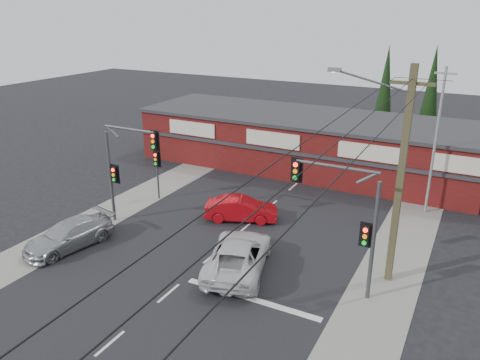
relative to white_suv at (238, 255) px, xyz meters
The scene contains 18 objects.
ground 2.03m from the white_suv, 166.12° to the right, with size 120.00×120.00×0.00m, color black.
road_strip 4.96m from the white_suv, 111.70° to the left, with size 14.00×70.00×0.01m, color black.
verge_left 11.30m from the white_suv, 156.18° to the left, with size 3.00×70.00×0.02m, color gray.
verge_right 8.13m from the white_suv, 34.24° to the left, with size 3.00×70.00×0.02m, color gray.
stop_line 2.69m from the white_suv, 49.08° to the right, with size 6.50×0.35×0.01m, color silver.
white_suv is the anchor object (origin of this frame).
silver_suv 9.34m from the white_suv, 166.46° to the right, with size 2.01×4.93×1.43m, color #ABAEB1.
red_sedan 5.74m from the white_suv, 116.18° to the left, with size 1.51×4.32×1.42m, color #B70B13.
lane_dashes 6.47m from the white_suv, 106.38° to the left, with size 0.12×50.82×0.01m.
shop_building 16.83m from the white_suv, 99.63° to the left, with size 27.30×8.40×4.22m.
conifer_near 24.07m from the white_suv, 85.90° to the left, with size 1.80×1.80×9.25m.
conifer_far 26.49m from the white_suv, 78.52° to the left, with size 1.80×1.80×9.25m.
traffic_mast_left 8.95m from the white_suv, 169.31° to the left, with size 3.77×0.27×5.97m.
traffic_mast_right 5.98m from the white_suv, ahead, with size 3.96×0.27×5.97m.
pedestal_signal 10.71m from the white_suv, 148.34° to the left, with size 0.55×0.27×3.38m.
utility_pole 8.40m from the white_suv, 21.19° to the left, with size 4.38×0.59×10.00m.
steel_pole 14.15m from the white_suv, 58.11° to the left, with size 1.20×0.16×9.00m.
power_lines 10.99m from the white_suv, 23.64° to the right, with size 2.01×29.00×1.22m.
Camera 1 is at (11.23, -17.26, 12.08)m, focal length 35.00 mm.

